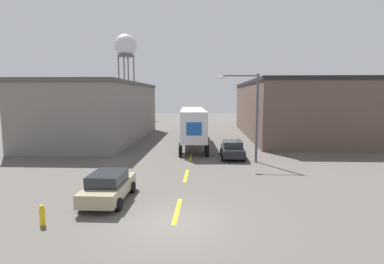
{
  "coord_description": "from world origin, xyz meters",
  "views": [
    {
      "loc": [
        1.31,
        -12.02,
        5.29
      ],
      "look_at": [
        0.19,
        11.76,
        2.42
      ],
      "focal_mm": 28.0,
      "sensor_mm": 36.0,
      "label": 1
    }
  ],
  "objects_px": {
    "water_tower": "(126,47)",
    "street_lamp": "(252,110)",
    "fire_hydrant": "(42,215)",
    "semi_truck": "(192,123)",
    "parked_car_right_mid": "(232,149)",
    "parked_car_left_near": "(109,186)"
  },
  "relations": [
    {
      "from": "semi_truck",
      "to": "water_tower",
      "type": "xyz_separation_m",
      "value": [
        -17.39,
        38.29,
        14.28
      ]
    },
    {
      "from": "parked_car_left_near",
      "to": "water_tower",
      "type": "xyz_separation_m",
      "value": [
        -13.98,
        56.58,
        15.89
      ]
    },
    {
      "from": "parked_car_right_mid",
      "to": "fire_hydrant",
      "type": "bearing_deg",
      "value": -122.73
    },
    {
      "from": "parked_car_right_mid",
      "to": "semi_truck",
      "type": "bearing_deg",
      "value": 117.27
    },
    {
      "from": "street_lamp",
      "to": "fire_hydrant",
      "type": "height_order",
      "value": "street_lamp"
    },
    {
      "from": "fire_hydrant",
      "to": "water_tower",
      "type": "bearing_deg",
      "value": 101.56
    },
    {
      "from": "parked_car_left_near",
      "to": "fire_hydrant",
      "type": "xyz_separation_m",
      "value": [
        -1.8,
        -2.96,
        -0.34
      ]
    },
    {
      "from": "semi_truck",
      "to": "water_tower",
      "type": "relative_size",
      "value": 0.8
    },
    {
      "from": "water_tower",
      "to": "street_lamp",
      "type": "xyz_separation_m",
      "value": [
        22.46,
        -47.17,
        -12.47
      ]
    },
    {
      "from": "fire_hydrant",
      "to": "parked_car_left_near",
      "type": "bearing_deg",
      "value": 58.62
    },
    {
      "from": "street_lamp",
      "to": "fire_hydrant",
      "type": "bearing_deg",
      "value": -129.75
    },
    {
      "from": "water_tower",
      "to": "fire_hydrant",
      "type": "bearing_deg",
      "value": -78.44
    },
    {
      "from": "fire_hydrant",
      "to": "parked_car_right_mid",
      "type": "bearing_deg",
      "value": 57.27
    },
    {
      "from": "semi_truck",
      "to": "parked_car_left_near",
      "type": "distance_m",
      "value": 18.67
    },
    {
      "from": "semi_truck",
      "to": "fire_hydrant",
      "type": "xyz_separation_m",
      "value": [
        -5.21,
        -21.24,
        -1.95
      ]
    },
    {
      "from": "parked_car_left_near",
      "to": "water_tower",
      "type": "relative_size",
      "value": 0.22
    },
    {
      "from": "water_tower",
      "to": "semi_truck",
      "type": "bearing_deg",
      "value": -65.58
    },
    {
      "from": "water_tower",
      "to": "street_lamp",
      "type": "bearing_deg",
      "value": -64.54
    },
    {
      "from": "semi_truck",
      "to": "water_tower",
      "type": "distance_m",
      "value": 44.42
    },
    {
      "from": "water_tower",
      "to": "street_lamp",
      "type": "height_order",
      "value": "water_tower"
    },
    {
      "from": "semi_truck",
      "to": "fire_hydrant",
      "type": "bearing_deg",
      "value": -107.38
    },
    {
      "from": "semi_truck",
      "to": "street_lamp",
      "type": "xyz_separation_m",
      "value": [
        5.07,
        -8.88,
        1.81
      ]
    }
  ]
}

